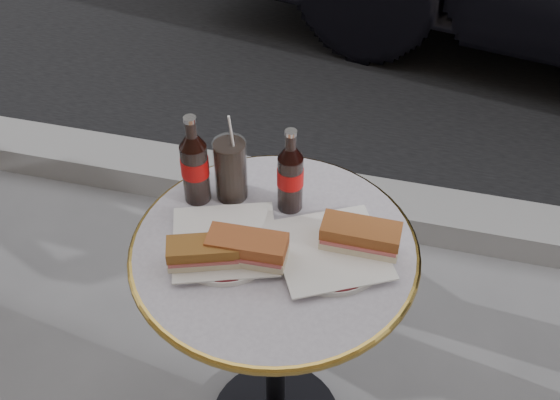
% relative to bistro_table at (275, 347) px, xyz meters
% --- Properties ---
extents(curb, '(40.00, 0.20, 0.12)m').
position_rel_bistro_table_xyz_m(curb, '(0.00, 0.90, -0.32)').
color(curb, gray).
rests_on(curb, ground).
extents(bistro_table, '(0.62, 0.62, 0.73)m').
position_rel_bistro_table_xyz_m(bistro_table, '(0.00, 0.00, 0.00)').
color(bistro_table, '#BAB2C4').
rests_on(bistro_table, ground).
extents(plate_left, '(0.26, 0.26, 0.01)m').
position_rel_bistro_table_xyz_m(plate_left, '(-0.10, -0.03, 0.37)').
color(plate_left, white).
rests_on(plate_left, bistro_table).
extents(plate_right, '(0.29, 0.29, 0.01)m').
position_rel_bistro_table_xyz_m(plate_right, '(0.12, 0.01, 0.37)').
color(plate_right, silver).
rests_on(plate_right, bistro_table).
extents(sandwich_left_a, '(0.16, 0.11, 0.05)m').
position_rel_bistro_table_xyz_m(sandwich_left_a, '(-0.13, -0.09, 0.40)').
color(sandwich_left_a, '#915924').
rests_on(sandwich_left_a, plate_left).
extents(sandwich_left_b, '(0.17, 0.08, 0.06)m').
position_rel_bistro_table_xyz_m(sandwich_left_b, '(-0.04, -0.06, 0.41)').
color(sandwich_left_b, '#AD562C').
rests_on(sandwich_left_b, plate_left).
extents(sandwich_right, '(0.16, 0.08, 0.06)m').
position_rel_bistro_table_xyz_m(sandwich_right, '(0.18, 0.03, 0.41)').
color(sandwich_right, brown).
rests_on(sandwich_right, plate_right).
extents(cola_bottle_left, '(0.08, 0.08, 0.23)m').
position_rel_bistro_table_xyz_m(cola_bottle_left, '(-0.21, 0.10, 0.48)').
color(cola_bottle_left, black).
rests_on(cola_bottle_left, bistro_table).
extents(cola_bottle_right, '(0.07, 0.07, 0.21)m').
position_rel_bistro_table_xyz_m(cola_bottle_right, '(0.00, 0.13, 0.47)').
color(cola_bottle_right, black).
rests_on(cola_bottle_right, bistro_table).
extents(cola_glass, '(0.09, 0.09, 0.15)m').
position_rel_bistro_table_xyz_m(cola_glass, '(-0.13, 0.13, 0.44)').
color(cola_glass, black).
rests_on(cola_glass, bistro_table).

